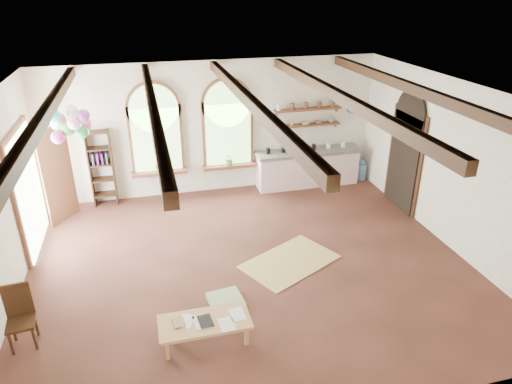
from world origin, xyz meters
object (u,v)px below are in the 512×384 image
object	(u,v)px
coffee_table	(205,323)
balloon_cluster	(71,123)
side_chair	(23,329)
kitchen_counter	(307,167)

from	to	relation	value
coffee_table	balloon_cluster	bearing A→B (deg)	116.11
side_chair	balloon_cluster	size ratio (longest dim) A/B	0.83
kitchen_counter	side_chair	bearing A→B (deg)	-143.53
kitchen_counter	balloon_cluster	distance (m)	5.74
coffee_table	side_chair	size ratio (longest dim) A/B	1.38
coffee_table	side_chair	bearing A→B (deg)	166.73
balloon_cluster	coffee_table	bearing A→B (deg)	-63.89
side_chair	balloon_cluster	bearing A→B (deg)	78.90
kitchen_counter	coffee_table	world-z (taller)	kitchen_counter
coffee_table	side_chair	world-z (taller)	side_chair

